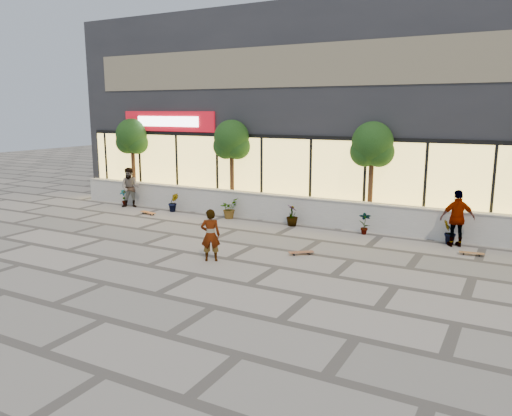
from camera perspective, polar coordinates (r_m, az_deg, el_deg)
The scene contains 18 objects.
ground at distance 13.52m, azimuth -6.92°, elevation -7.58°, with size 80.00×80.00×0.00m, color #9E9488.
planter_wall at distance 19.32m, azimuth 5.10°, elevation -0.22°, with size 22.00×0.42×1.04m.
retail_building at distance 24.08m, azimuth 10.54°, elevation 10.81°, with size 24.00×9.17×8.50m.
shrub_a at distance 23.54m, azimuth -14.82°, elevation 1.22°, with size 0.43×0.29×0.81m, color #183510.
shrub_b at distance 21.74m, azimuth -9.42°, elevation 0.64°, with size 0.45×0.36×0.81m, color #183510.
shrub_c at distance 20.17m, azimuth -3.11°, elevation -0.04°, with size 0.73×0.63×0.81m, color #183510.
shrub_d at distance 18.89m, azimuth 4.15°, elevation -0.83°, with size 0.45×0.45×0.81m, color #183510.
shrub_e at distance 17.95m, azimuth 12.33°, elevation -1.70°, with size 0.43×0.29×0.81m, color #183510.
shrub_f at distance 17.42m, azimuth 21.21°, elevation -2.61°, with size 0.45×0.36×0.81m, color #183510.
tree_west at distance 24.51m, azimuth -13.98°, elevation 7.72°, with size 1.60×1.50×3.92m.
tree_midwest at distance 21.21m, azimuth -2.80°, elevation 7.54°, with size 1.60×1.50×3.92m.
tree_mideast at distance 18.82m, azimuth 13.14°, elevation 6.81°, with size 1.60×1.50×3.92m.
skater_center at distance 14.47m, azimuth -5.22°, elevation -3.10°, with size 0.56×0.37×1.54m, color white.
skater_left at distance 23.00m, azimuth -14.17°, elevation 2.27°, with size 0.87×0.68×1.79m, color tan.
skater_right_near at distance 17.14m, azimuth 22.03°, elevation -1.11°, with size 1.08×0.45×1.84m, color silver.
skateboard_center at distance 15.24m, azimuth 5.18°, elevation -5.06°, with size 0.72×0.64×0.09m.
skateboard_left at distance 21.42m, azimuth -12.23°, elevation -0.50°, with size 0.86×0.39×0.10m.
skateboard_right_near at distance 16.46m, azimuth 23.41°, elevation -4.74°, with size 0.74×0.27×0.09m.
Camera 1 is at (7.46, -10.40, 4.33)m, focal length 35.00 mm.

